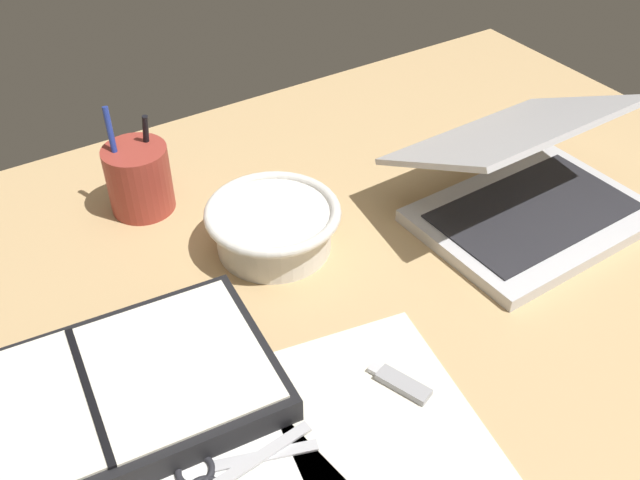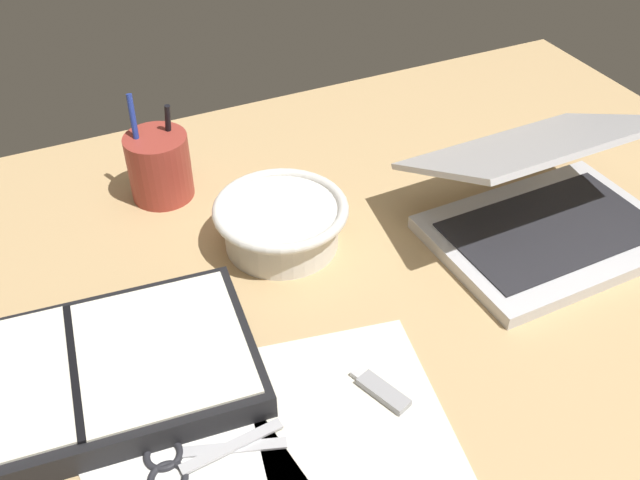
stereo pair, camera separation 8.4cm
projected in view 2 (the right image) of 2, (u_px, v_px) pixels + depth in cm
name	position (u px, v px, depth cm)	size (l,w,h in cm)	color
desk_top	(344.00, 302.00, 87.08)	(140.00, 100.00, 2.00)	tan
laptop	(545.00, 203.00, 93.21)	(31.30, 27.69, 16.56)	silver
bowl	(281.00, 222.00, 91.97)	(17.49, 17.49, 6.36)	silver
pen_cup	(159.00, 166.00, 99.67)	(8.78, 8.78, 15.59)	#9E382D
planner	(77.00, 379.00, 74.34)	(39.05, 24.30, 3.62)	black
scissors	(184.00, 461.00, 68.33)	(13.96, 6.64, 0.80)	#B7B7BC
paper_sheet_front	(354.00, 430.00, 71.34)	(19.15, 26.60, 0.16)	silver
paper_sheet_beside_planner	(190.00, 473.00, 67.64)	(18.01, 25.29, 0.16)	white
usb_drive	(382.00, 391.00, 74.59)	(4.03, 7.30, 1.00)	#99999E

